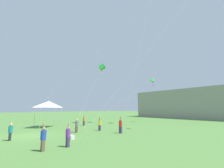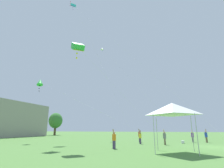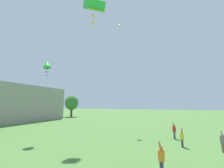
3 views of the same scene
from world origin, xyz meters
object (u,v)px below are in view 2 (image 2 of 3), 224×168
person_yellow_shirt (140,137)px  kite_green_box_4 (78,47)px  kite_white_diamond_0 (103,49)px  person_blue_shirt (206,136)px  person_grey_shirt (165,137)px  person_red_shirt (140,136)px  person_purple_shirt (193,136)px  festival_tent (172,109)px  cooler_box (183,142)px  kite_cyan_box_2 (73,6)px  person_orange_shirt (114,139)px  kite_green_diamond_1 (40,82)px

person_yellow_shirt → kite_green_box_4: (-7.14, 5.62, 10.18)m
kite_green_box_4 → kite_white_diamond_0: bearing=11.9°
person_blue_shirt → person_grey_shirt: size_ratio=1.02×
person_red_shirt → kite_green_box_4: 15.35m
kite_white_diamond_0 → kite_green_box_4: size_ratio=1.67×
person_purple_shirt → festival_tent: bearing=-176.1°
cooler_box → kite_cyan_box_2: 35.85m
kite_white_diamond_0 → person_red_shirt: bearing=-126.7°
person_orange_shirt → kite_white_diamond_0: (16.18, 7.69, 18.17)m
festival_tent → person_grey_shirt: size_ratio=2.22×
kite_cyan_box_2 → kite_green_box_4: (-13.55, -9.63, -18.37)m
kite_cyan_box_2 → person_grey_shirt: bearing=-110.7°
person_red_shirt → person_purple_shirt: size_ratio=1.07×
person_grey_shirt → kite_white_diamond_0: (10.15, 12.20, 18.19)m
person_blue_shirt → kite_green_diamond_1: 25.97m
person_purple_shirt → cooler_box: bearing=163.8°
person_orange_shirt → person_purple_shirt: size_ratio=1.04×
kite_cyan_box_2 → kite_green_diamond_1: bearing=-179.6°
cooler_box → person_red_shirt: person_red_shirt is taller
cooler_box → person_grey_shirt: 3.91m
person_yellow_shirt → kite_green_box_4: bearing=178.3°
festival_tent → cooler_box: 11.11m
cooler_box → person_grey_shirt: size_ratio=0.31×
cooler_box → kite_green_box_4: bearing=132.2°
person_yellow_shirt → kite_cyan_box_2: 33.00m
cooler_box → kite_cyan_box_2: bearing=79.7°
cooler_box → kite_green_box_4: (-9.82, 10.83, 10.83)m
person_blue_shirt → kite_cyan_box_2: (1.28, 23.75, 28.49)m
kite_cyan_box_2 → kite_green_box_4: bearing=-144.6°
person_grey_shirt → person_purple_shirt: size_ratio=1.03×
person_grey_shirt → kite_green_box_4: (-6.64, 8.66, 10.13)m
cooler_box → kite_green_diamond_1: 22.67m
person_yellow_shirt → kite_green_diamond_1: kite_green_diamond_1 is taller
kite_white_diamond_0 → kite_green_diamond_1: 16.34m
person_purple_shirt → kite_green_diamond_1: bearing=122.7°
person_blue_shirt → kite_green_box_4: size_ratio=0.16×
person_red_shirt → kite_green_diamond_1: (-5.01, 14.59, 8.10)m
cooler_box → person_grey_shirt: person_grey_shirt is taller
festival_tent → kite_cyan_box_2: bearing=53.6°
cooler_box → person_orange_shirt: bearing=144.1°
person_blue_shirt → person_grey_shirt: (-5.64, 5.46, -0.02)m
person_red_shirt → kite_green_box_4: (-10.42, 5.01, 10.10)m
person_grey_shirt → person_purple_shirt: bearing=-165.1°
festival_tent → kite_cyan_box_2: kite_cyan_box_2 is taller
person_red_shirt → kite_green_box_4: kite_green_box_4 is taller
person_orange_shirt → person_grey_shirt: bearing=-128.3°
person_purple_shirt → kite_green_diamond_1: kite_green_diamond_1 is taller
person_blue_shirt → person_red_shirt: bearing=154.3°
person_red_shirt → person_purple_shirt: person_red_shirt is taller
person_blue_shirt → kite_green_diamond_1: bearing=158.9°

